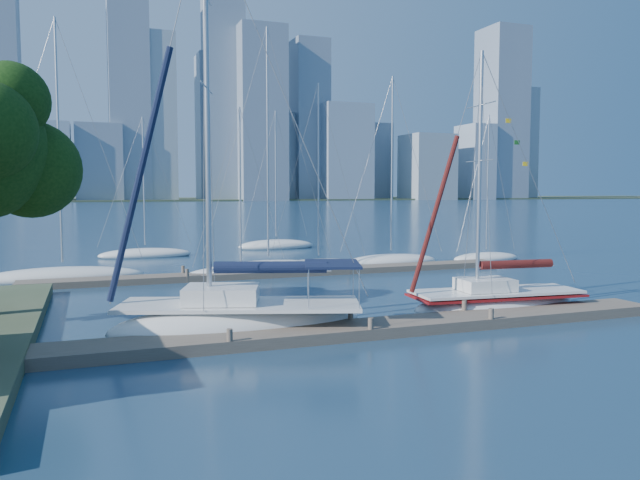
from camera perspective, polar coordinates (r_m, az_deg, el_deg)
name	(u,v)px	position (r m, az deg, el deg)	size (l,w,h in m)	color
ground	(360,335)	(22.98, 3.70, -8.64)	(700.00, 700.00, 0.00)	#172E4C
near_dock	(360,329)	(22.93, 3.70, -8.16)	(26.00, 2.00, 0.40)	brown
far_dock	(284,273)	(38.42, -3.32, -3.01)	(30.00, 1.80, 0.36)	brown
far_shore	(108,200)	(340.58, -18.84, 3.46)	(800.00, 100.00, 1.50)	#38472D
sailboat_navy	(240,301)	(23.19, -7.35, -5.55)	(9.95, 5.92, 15.94)	silver
sailboat_maroon	(496,291)	(28.09, 15.78, -4.49)	(8.12, 3.30, 11.59)	silver
bg_boat_0	(63,276)	(39.03, -22.44, -3.07)	(9.23, 3.41, 15.32)	silver
bg_boat_1	(241,273)	(38.39, -7.22, -2.98)	(6.95, 4.25, 10.54)	silver
bg_boat_2	(268,268)	(39.89, -4.74, -2.57)	(8.52, 3.03, 15.70)	silver
bg_boat_3	(319,265)	(41.64, -0.14, -2.32)	(6.69, 2.62, 12.54)	silver
bg_boat_4	(391,261)	(44.09, 6.51, -1.93)	(7.52, 4.34, 13.43)	silver
bg_boat_5	(486,258)	(48.12, 14.95, -1.56)	(5.65, 2.41, 11.04)	silver
bg_boat_6	(145,254)	(50.81, -15.67, -1.25)	(7.27, 2.70, 11.24)	silver
bg_boat_7	(276,245)	(56.30, -4.03, -0.49)	(7.35, 4.35, 12.67)	silver
skyline	(155,125)	(313.58, -14.87, 10.15)	(503.92, 51.31, 111.78)	#7D8FA2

